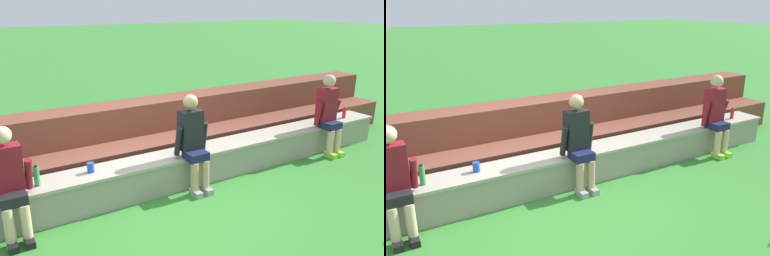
{
  "view_description": "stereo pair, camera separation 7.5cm",
  "coord_description": "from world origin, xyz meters",
  "views": [
    {
      "loc": [
        -2.25,
        -4.37,
        2.55
      ],
      "look_at": [
        0.59,
        0.24,
        0.82
      ],
      "focal_mm": 37.3,
      "sensor_mm": 36.0,
      "label": 1
    },
    {
      "loc": [
        -2.19,
        -4.41,
        2.55
      ],
      "look_at": [
        0.59,
        0.24,
        0.82
      ],
      "focal_mm": 37.3,
      "sensor_mm": 36.0,
      "label": 2
    }
  ],
  "objects": [
    {
      "name": "stone_seating_wall",
      "position": [
        0.0,
        0.24,
        0.25
      ],
      "size": [
        8.86,
        0.51,
        0.48
      ],
      "color": "gray",
      "rests_on": "ground"
    },
    {
      "name": "brick_bleachers",
      "position": [
        0.0,
        1.26,
        0.41
      ],
      "size": [
        10.91,
        1.12,
        0.99
      ],
      "color": "brown",
      "rests_on": "ground"
    },
    {
      "name": "water_bottle_mid_left",
      "position": [
        3.89,
        0.2,
        0.57
      ],
      "size": [
        0.06,
        0.06,
        0.21
      ],
      "color": "red",
      "rests_on": "stone_seating_wall"
    },
    {
      "name": "plastic_cup_left_end",
      "position": [
        -0.9,
        0.26,
        0.54
      ],
      "size": [
        0.09,
        0.09,
        0.13
      ],
      "primitive_type": "cylinder",
      "color": "blue",
      "rests_on": "stone_seating_wall"
    },
    {
      "name": "person_center",
      "position": [
        3.18,
        -0.02,
        0.73
      ],
      "size": [
        0.51,
        0.48,
        1.38
      ],
      "color": "#DBAD89",
      "rests_on": "ground"
    },
    {
      "name": "water_bottle_center_gap",
      "position": [
        -1.56,
        0.21,
        0.6
      ],
      "size": [
        0.07,
        0.07,
        0.26
      ],
      "color": "green",
      "rests_on": "stone_seating_wall"
    },
    {
      "name": "person_left_of_center",
      "position": [
        0.47,
        0.0,
        0.71
      ],
      "size": [
        0.5,
        0.5,
        1.36
      ],
      "color": "tan",
      "rests_on": "ground"
    },
    {
      "name": "person_far_left",
      "position": [
        -1.87,
        -0.02,
        0.68
      ],
      "size": [
        0.49,
        0.49,
        1.3
      ],
      "color": "beige",
      "rests_on": "ground"
    },
    {
      "name": "ground_plane",
      "position": [
        0.0,
        0.0,
        0.0
      ],
      "size": [
        80.0,
        80.0,
        0.0
      ],
      "primitive_type": "plane",
      "color": "#388433"
    }
  ]
}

